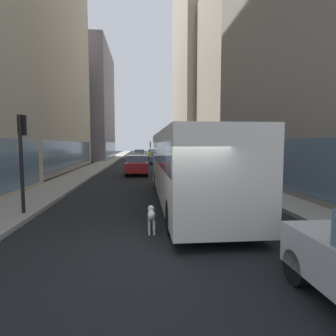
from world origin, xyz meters
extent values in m
plane|color=black|center=(0.00, 35.00, 0.00)|extent=(120.00, 120.00, 0.00)
cube|color=gray|center=(-5.70, 35.00, 0.07)|extent=(2.40, 110.00, 0.15)
cube|color=#9E9991|center=(5.70, 35.00, 0.07)|extent=(2.40, 110.00, 0.15)
cube|color=slate|center=(-7.63, 21.56, 1.60)|extent=(0.08, 17.73, 2.40)
cube|color=slate|center=(-11.90, 40.79, 9.02)|extent=(11.85, 15.12, 18.04)
cube|color=slate|center=(-6.00, 40.79, 1.60)|extent=(0.08, 13.61, 2.40)
cube|color=slate|center=(6.18, 6.83, 1.60)|extent=(0.08, 19.50, 2.40)
cube|color=#A0937F|center=(11.90, 27.58, 11.73)|extent=(8.50, 17.14, 23.45)
cube|color=slate|center=(7.67, 27.58, 1.60)|extent=(0.08, 15.43, 2.40)
cube|color=#A0937F|center=(11.90, 47.77, 19.98)|extent=(11.23, 21.87, 39.95)
cube|color=slate|center=(6.31, 47.77, 1.60)|extent=(0.08, 19.69, 2.40)
cube|color=silver|center=(1.20, 5.06, 1.67)|extent=(2.55, 11.50, 2.75)
cube|color=slate|center=(1.20, 5.06, 2.17)|extent=(2.57, 11.04, 0.90)
cube|color=black|center=(1.20, 10.76, 0.55)|extent=(2.55, 0.16, 0.44)
cylinder|color=black|center=(0.07, 8.61, 0.50)|extent=(0.30, 1.00, 1.00)
cylinder|color=black|center=(2.33, 8.61, 0.50)|extent=(0.30, 1.00, 1.00)
cylinder|color=black|center=(0.07, 0.91, 0.50)|extent=(0.30, 1.00, 1.00)
cylinder|color=black|center=(2.33, 0.91, 0.50)|extent=(0.30, 1.00, 1.00)
cube|color=silver|center=(-0.25, 10.21, 2.50)|extent=(0.08, 0.24, 0.40)
cube|color=black|center=(2.80, 32.93, 0.70)|extent=(1.78, 3.95, 0.75)
cube|color=slate|center=(2.80, 32.73, 1.35)|extent=(1.63, 1.78, 0.55)
cylinder|color=black|center=(2.02, 34.49, 0.32)|extent=(0.22, 0.64, 0.64)
cylinder|color=black|center=(3.58, 34.49, 0.32)|extent=(0.22, 0.64, 0.64)
cylinder|color=black|center=(2.02, 31.37, 0.32)|extent=(0.22, 0.64, 0.64)
cylinder|color=black|center=(3.58, 31.37, 0.32)|extent=(0.22, 0.64, 0.64)
cube|color=yellow|center=(1.20, 43.90, 0.70)|extent=(1.83, 4.10, 0.75)
cube|color=slate|center=(1.20, 43.70, 1.35)|extent=(1.68, 1.84, 0.55)
cylinder|color=black|center=(0.40, 45.54, 0.32)|extent=(0.22, 0.64, 0.64)
cylinder|color=black|center=(2.00, 45.54, 0.32)|extent=(0.22, 0.64, 0.64)
cylinder|color=black|center=(0.40, 42.27, 0.32)|extent=(0.22, 0.64, 0.64)
cylinder|color=black|center=(2.00, 42.27, 0.32)|extent=(0.22, 0.64, 0.64)
cylinder|color=black|center=(2.03, -2.16, 0.32)|extent=(0.22, 0.64, 0.64)
cube|color=red|center=(-1.20, 16.38, 0.70)|extent=(1.74, 4.21, 0.75)
cube|color=slate|center=(-1.20, 16.17, 1.35)|extent=(1.60, 1.89, 0.55)
cylinder|color=black|center=(-1.96, 18.07, 0.32)|extent=(0.22, 0.64, 0.64)
cylinder|color=black|center=(-0.44, 18.07, 0.32)|extent=(0.22, 0.64, 0.64)
cylinder|color=black|center=(-1.96, 14.69, 0.32)|extent=(0.22, 0.64, 0.64)
cylinder|color=black|center=(-0.44, 14.69, 0.32)|extent=(0.22, 0.64, 0.64)
cube|color=silver|center=(-1.20, 40.27, 0.70)|extent=(1.71, 3.90, 0.75)
cube|color=slate|center=(-1.20, 40.07, 1.35)|extent=(1.57, 1.76, 0.55)
cylinder|color=black|center=(-1.95, 41.80, 0.32)|extent=(0.22, 0.64, 0.64)
cylinder|color=black|center=(-0.45, 41.80, 0.32)|extent=(0.22, 0.64, 0.64)
cylinder|color=black|center=(-1.95, 38.73, 0.32)|extent=(0.22, 0.64, 0.64)
cylinder|color=black|center=(-0.45, 38.73, 0.32)|extent=(0.22, 0.64, 0.64)
cube|color=#4C6BB7|center=(1.20, 28.46, 0.70)|extent=(1.83, 4.13, 0.75)
cube|color=slate|center=(1.20, 28.25, 1.35)|extent=(1.69, 1.86, 0.55)
cylinder|color=black|center=(0.39, 30.11, 0.32)|extent=(0.22, 0.64, 0.64)
cylinder|color=black|center=(2.01, 30.11, 0.32)|extent=(0.22, 0.64, 0.64)
cylinder|color=black|center=(0.39, 26.81, 0.32)|extent=(0.22, 0.64, 0.64)
cylinder|color=black|center=(2.01, 26.81, 0.32)|extent=(0.22, 0.64, 0.64)
ellipsoid|color=white|center=(-0.50, 1.06, 0.53)|extent=(0.22, 0.60, 0.26)
sphere|color=white|center=(-0.50, 1.44, 0.62)|extent=(0.20, 0.20, 0.20)
sphere|color=black|center=(-0.56, 1.46, 0.64)|extent=(0.07, 0.07, 0.07)
sphere|color=black|center=(-0.44, 1.46, 0.64)|extent=(0.07, 0.07, 0.07)
cylinder|color=white|center=(-0.50, 0.66, 0.58)|extent=(0.03, 0.16, 0.19)
cylinder|color=white|center=(-0.57, 1.27, 0.20)|extent=(0.06, 0.06, 0.40)
cylinder|color=white|center=(-0.43, 1.27, 0.20)|extent=(0.06, 0.06, 0.40)
cylinder|color=white|center=(-0.57, 0.85, 0.20)|extent=(0.06, 0.06, 0.40)
cylinder|color=white|center=(-0.43, 0.85, 0.20)|extent=(0.06, 0.06, 0.40)
sphere|color=black|center=(-0.45, 1.16, 0.57)|extent=(0.04, 0.04, 0.04)
sphere|color=black|center=(-0.56, 0.98, 0.55)|extent=(0.04, 0.04, 0.04)
sphere|color=black|center=(-0.48, 0.88, 0.59)|extent=(0.04, 0.04, 0.04)
cylinder|color=black|center=(-4.90, 3.21, 1.85)|extent=(0.12, 0.12, 3.40)
cube|color=black|center=(-4.90, 3.39, 3.20)|extent=(0.24, 0.20, 0.70)
sphere|color=red|center=(-4.90, 3.50, 3.42)|extent=(0.11, 0.11, 0.11)
sphere|color=orange|center=(-4.90, 3.50, 3.20)|extent=(0.11, 0.11, 0.11)
sphere|color=green|center=(-4.90, 3.50, 2.98)|extent=(0.11, 0.11, 0.11)
camera|label=1|loc=(-0.75, -6.80, 2.56)|focal=29.82mm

